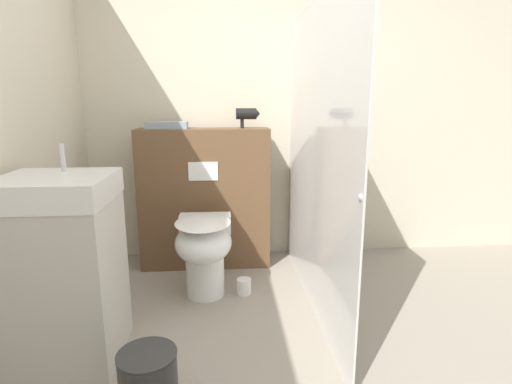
% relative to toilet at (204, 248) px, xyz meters
% --- Properties ---
extents(wall_back, '(8.00, 0.06, 2.50)m').
position_rel_toilet_xyz_m(wall_back, '(0.35, 0.83, 0.90)').
color(wall_back, beige).
rests_on(wall_back, ground_plane).
extents(partition_panel, '(1.02, 0.28, 1.10)m').
position_rel_toilet_xyz_m(partition_panel, '(-0.02, 0.57, 0.21)').
color(partition_panel, brown).
rests_on(partition_panel, ground_plane).
extents(shower_glass, '(0.04, 1.83, 1.92)m').
position_rel_toilet_xyz_m(shower_glass, '(0.70, -0.11, 0.61)').
color(shower_glass, silver).
rests_on(shower_glass, ground_plane).
extents(toilet, '(0.37, 0.57, 0.55)m').
position_rel_toilet_xyz_m(toilet, '(0.00, 0.00, 0.00)').
color(toilet, white).
rests_on(toilet, ground_plane).
extents(sink_vanity, '(0.52, 0.51, 1.10)m').
position_rel_toilet_xyz_m(sink_vanity, '(-0.66, -0.61, 0.13)').
color(sink_vanity, beige).
rests_on(sink_vanity, ground_plane).
extents(hair_drier, '(0.19, 0.09, 0.15)m').
position_rel_toilet_xyz_m(hair_drier, '(0.33, 0.60, 0.86)').
color(hair_drier, black).
rests_on(hair_drier, partition_panel).
extents(folded_towel, '(0.31, 0.15, 0.05)m').
position_rel_toilet_xyz_m(folded_towel, '(-0.29, 0.60, 0.78)').
color(folded_towel, '#8C9EAD').
rests_on(folded_towel, partition_panel).
extents(spare_toilet_roll, '(0.10, 0.10, 0.11)m').
position_rel_toilet_xyz_m(spare_toilet_roll, '(0.27, 0.02, -0.29)').
color(spare_toilet_roll, white).
rests_on(spare_toilet_roll, ground_plane).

